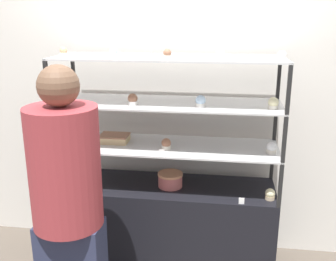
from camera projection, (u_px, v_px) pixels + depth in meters
name	position (u px, v px, depth m)	size (l,w,h in m)	color
back_wall	(175.00, 91.00, 3.05)	(8.00, 0.05, 2.60)	silver
display_base	(168.00, 226.00, 2.96)	(1.54, 0.49, 0.68)	black
display_riser_lower	(168.00, 147.00, 2.78)	(1.54, 0.49, 0.31)	black
display_riser_middle	(168.00, 105.00, 2.69)	(1.54, 0.49, 0.31)	black
display_riser_upper	(168.00, 59.00, 2.60)	(1.54, 0.49, 0.31)	black
layer_cake_centerpiece	(170.00, 180.00, 2.83)	(0.18, 0.18, 0.10)	#C66660
sheet_cake_frosted	(114.00, 138.00, 2.84)	(0.21, 0.16, 0.06)	#DBBC84
cupcake_0	(69.00, 182.00, 2.83)	(0.07, 0.07, 0.08)	beige
cupcake_1	(270.00, 194.00, 2.64)	(0.07, 0.07, 0.08)	#CCB28C
price_tag_0	(242.00, 201.00, 2.57)	(0.04, 0.00, 0.04)	white
cupcake_2	(67.00, 139.00, 2.79)	(0.07, 0.07, 0.08)	white
cupcake_3	(166.00, 144.00, 2.68)	(0.07, 0.07, 0.08)	beige
cupcake_4	(271.00, 148.00, 2.60)	(0.07, 0.07, 0.08)	beige
price_tag_1	(162.00, 153.00, 2.56)	(0.04, 0.00, 0.04)	white
cupcake_5	(66.00, 96.00, 2.71)	(0.07, 0.07, 0.08)	#CCB28C
cupcake_6	(133.00, 99.00, 2.61)	(0.07, 0.07, 0.08)	white
cupcake_7	(200.00, 101.00, 2.56)	(0.07, 0.07, 0.08)	white
cupcake_8	(273.00, 103.00, 2.50)	(0.07, 0.07, 0.08)	beige
price_tag_2	(132.00, 106.00, 2.50)	(0.04, 0.00, 0.04)	white
cupcake_9	(64.00, 52.00, 2.64)	(0.05, 0.05, 0.06)	white
cupcake_10	(114.00, 52.00, 2.58)	(0.05, 0.05, 0.06)	beige
cupcake_11	(167.00, 54.00, 2.47)	(0.05, 0.05, 0.06)	white
cupcake_12	(221.00, 54.00, 2.51)	(0.05, 0.05, 0.06)	white
cupcake_13	(282.00, 56.00, 2.37)	(0.05, 0.05, 0.06)	white
price_tag_3	(155.00, 57.00, 2.39)	(0.04, 0.00, 0.04)	white
customer_figure	(68.00, 204.00, 2.14)	(0.38, 0.38, 1.64)	#282D47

